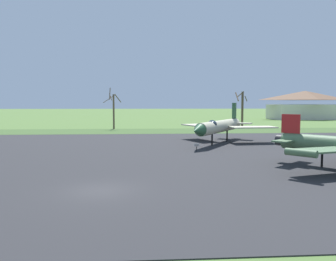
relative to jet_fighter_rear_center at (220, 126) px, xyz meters
name	(u,v)px	position (x,y,z in m)	size (l,w,h in m)	color
ground_plane	(100,191)	(-12.65, -23.71, -2.31)	(600.00, 600.00, 0.00)	#4C6B33
asphalt_apron	(118,155)	(-12.65, -9.48, -2.29)	(105.42, 47.45, 0.05)	#28282B
grass_verge_strip	(130,131)	(-12.65, 20.24, -2.28)	(165.42, 12.00, 0.06)	#3B572A
jet_fighter_rear_center	(220,126)	(0.00, 0.00, 0.00)	(12.68, 15.13, 5.39)	#B7B293
info_placard_rear_center	(197,146)	(-4.20, -7.40, -1.71)	(0.62, 0.38, 0.93)	black
bare_tree_center	(113,109)	(-16.13, 25.83, 1.93)	(3.71, 3.70, 8.50)	brown
bare_tree_right_of_center	(242,108)	(11.69, 29.92, 2.03)	(2.57, 2.63, 8.00)	brown
visitor_building	(305,105)	(43.39, 65.78, 2.33)	(23.57, 13.58, 9.38)	beige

